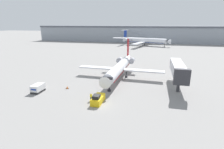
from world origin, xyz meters
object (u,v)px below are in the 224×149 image
(airplane_parked_far_left, at_px, (145,41))
(worker_near_tug, at_px, (91,97))
(jet_bridge, at_px, (178,69))
(luggage_cart, at_px, (38,88))
(airplane_main, at_px, (120,67))
(traffic_cone_left, at_px, (67,87))
(pushback_tug, at_px, (98,99))

(airplane_parked_far_left, bearing_deg, worker_near_tug, -93.23)
(airplane_parked_far_left, xyz_separation_m, jet_bridge, (12.38, -81.74, 0.90))
(luggage_cart, distance_m, jet_bridge, 33.26)
(airplane_main, xyz_separation_m, airplane_parked_far_left, (2.69, 77.34, 0.37))
(traffic_cone_left, xyz_separation_m, airplane_parked_far_left, (13.37, 89.15, 3.28))
(luggage_cart, xyz_separation_m, traffic_cone_left, (5.45, 3.58, -0.63))
(airplane_main, height_order, jet_bridge, airplane_main)
(luggage_cart, bearing_deg, pushback_tug, -7.92)
(worker_near_tug, bearing_deg, luggage_cart, 173.01)
(worker_near_tug, relative_size, jet_bridge, 0.11)
(airplane_main, relative_size, pushback_tug, 6.31)
(airplane_main, xyz_separation_m, worker_near_tug, (-2.64, -17.04, -2.34))
(airplane_main, distance_m, traffic_cone_left, 16.18)
(traffic_cone_left, bearing_deg, worker_near_tug, -33.07)
(airplane_main, distance_m, worker_near_tug, 17.40)
(airplane_main, height_order, traffic_cone_left, airplane_main)
(airplane_main, relative_size, traffic_cone_left, 40.03)
(jet_bridge, bearing_deg, worker_near_tug, -144.48)
(traffic_cone_left, distance_m, jet_bridge, 27.11)
(luggage_cart, height_order, airplane_parked_far_left, airplane_parked_far_left)
(luggage_cart, relative_size, traffic_cone_left, 4.47)
(airplane_main, relative_size, worker_near_tug, 16.70)
(pushback_tug, bearing_deg, traffic_cone_left, 149.46)
(airplane_parked_far_left, relative_size, jet_bridge, 2.59)
(luggage_cart, height_order, traffic_cone_left, luggage_cart)
(luggage_cart, relative_size, worker_near_tug, 1.86)
(airplane_main, relative_size, luggage_cart, 8.96)
(airplane_parked_far_left, bearing_deg, pushback_tug, -92.26)
(worker_near_tug, bearing_deg, jet_bridge, 35.52)
(airplane_main, height_order, luggage_cart, airplane_main)
(luggage_cart, bearing_deg, airplane_main, 43.66)
(pushback_tug, relative_size, airplane_parked_far_left, 0.11)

